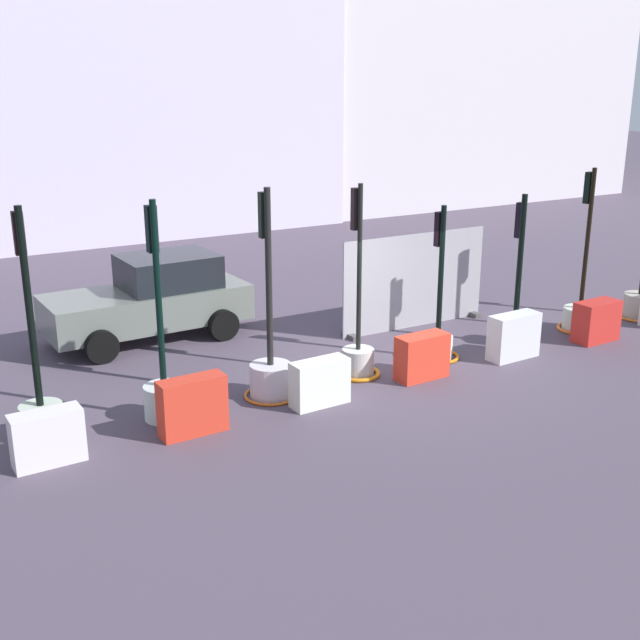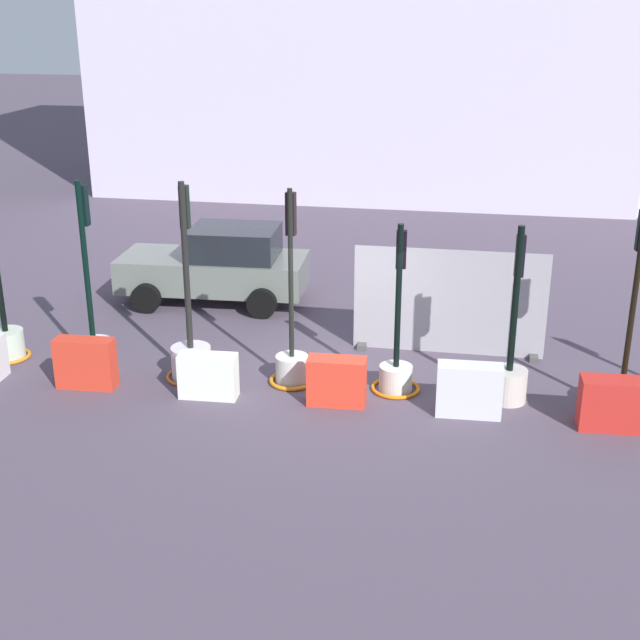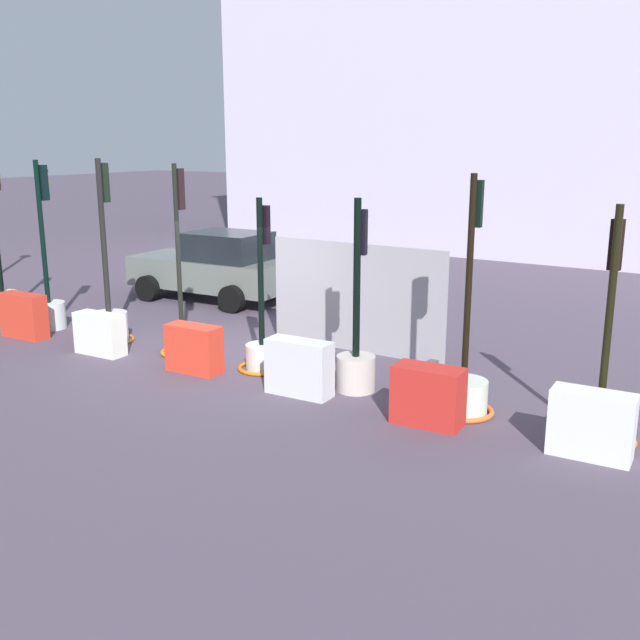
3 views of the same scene
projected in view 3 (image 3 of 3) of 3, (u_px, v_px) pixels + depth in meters
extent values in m
plane|color=#514555|center=(223.00, 360.00, 13.37)|extent=(120.00, 120.00, 0.00)
cylinder|color=beige|center=(3.00, 304.00, 16.71)|extent=(0.64, 0.64, 0.56)
torus|color=orange|center=(4.00, 314.00, 16.76)|extent=(0.82, 0.82, 0.07)
cylinder|color=silver|center=(50.00, 315.00, 15.58)|extent=(0.67, 0.67, 0.56)
cylinder|color=black|center=(42.00, 233.00, 15.16)|extent=(0.10, 0.10, 2.97)
cube|color=black|center=(43.00, 183.00, 15.02)|extent=(0.16, 0.16, 0.72)
sphere|color=red|center=(46.00, 171.00, 15.04)|extent=(0.10, 0.10, 0.10)
sphere|color=orange|center=(47.00, 183.00, 15.10)|extent=(0.10, 0.10, 0.10)
sphere|color=green|center=(48.00, 194.00, 15.15)|extent=(0.10, 0.10, 0.10)
cylinder|color=silver|center=(110.00, 327.00, 14.59)|extent=(0.72, 0.72, 0.59)
cylinder|color=black|center=(103.00, 237.00, 14.15)|extent=(0.11, 0.11, 3.00)
cube|color=black|center=(104.00, 183.00, 14.01)|extent=(0.16, 0.14, 0.75)
sphere|color=red|center=(106.00, 169.00, 14.02)|extent=(0.10, 0.10, 0.10)
sphere|color=orange|center=(107.00, 182.00, 14.08)|extent=(0.10, 0.10, 0.10)
sphere|color=green|center=(108.00, 196.00, 14.14)|extent=(0.10, 0.10, 0.10)
torus|color=orange|center=(111.00, 340.00, 14.65)|extent=(0.93, 0.93, 0.05)
cylinder|color=silver|center=(182.00, 341.00, 13.74)|extent=(0.59, 0.59, 0.51)
cylinder|color=black|center=(178.00, 248.00, 13.31)|extent=(0.09, 0.09, 3.01)
cube|color=black|center=(179.00, 189.00, 13.15)|extent=(0.17, 0.15, 0.73)
sphere|color=red|center=(181.00, 175.00, 13.17)|extent=(0.10, 0.10, 0.10)
sphere|color=orange|center=(182.00, 189.00, 13.23)|extent=(0.10, 0.10, 0.10)
sphere|color=green|center=(182.00, 202.00, 13.29)|extent=(0.10, 0.10, 0.10)
torus|color=orange|center=(183.00, 352.00, 13.79)|extent=(0.83, 0.83, 0.07)
cylinder|color=silver|center=(262.00, 357.00, 12.80)|extent=(0.58, 0.58, 0.46)
cylinder|color=black|center=(261.00, 273.00, 12.44)|extent=(0.10, 0.10, 2.54)
cube|color=black|center=(264.00, 225.00, 12.34)|extent=(0.18, 0.14, 0.65)
sphere|color=red|center=(267.00, 212.00, 12.34)|extent=(0.11, 0.11, 0.11)
sphere|color=orange|center=(267.00, 224.00, 12.40)|extent=(0.11, 0.11, 0.11)
sphere|color=green|center=(268.00, 237.00, 12.45)|extent=(0.11, 0.11, 0.11)
torus|color=orange|center=(262.00, 367.00, 12.85)|extent=(0.86, 0.86, 0.06)
cylinder|color=beige|center=(356.00, 373.00, 11.73)|extent=(0.63, 0.63, 0.57)
cylinder|color=black|center=(357.00, 279.00, 11.36)|extent=(0.11, 0.11, 2.50)
cube|color=black|center=(362.00, 232.00, 11.27)|extent=(0.16, 0.14, 0.70)
sphere|color=red|center=(365.00, 217.00, 11.27)|extent=(0.09, 0.09, 0.09)
sphere|color=orange|center=(365.00, 232.00, 11.32)|extent=(0.09, 0.09, 0.09)
sphere|color=green|center=(365.00, 247.00, 11.38)|extent=(0.09, 0.09, 0.09)
cylinder|color=silver|center=(463.00, 397.00, 10.75)|extent=(0.71, 0.71, 0.51)
cylinder|color=black|center=(469.00, 280.00, 10.33)|extent=(0.10, 0.10, 2.98)
cube|color=black|center=(477.00, 204.00, 10.16)|extent=(0.18, 0.15, 0.65)
sphere|color=red|center=(480.00, 188.00, 10.17)|extent=(0.11, 0.11, 0.11)
sphere|color=orange|center=(479.00, 203.00, 10.23)|extent=(0.11, 0.11, 0.11)
sphere|color=green|center=(478.00, 219.00, 10.28)|extent=(0.11, 0.11, 0.11)
torus|color=orange|center=(462.00, 410.00, 10.81)|extent=(0.92, 0.92, 0.07)
cylinder|color=#B4AB9E|center=(599.00, 421.00, 9.76)|extent=(0.71, 0.71, 0.55)
cylinder|color=black|center=(610.00, 306.00, 9.38)|extent=(0.10, 0.10, 2.60)
cube|color=black|center=(616.00, 245.00, 9.30)|extent=(0.17, 0.15, 0.66)
sphere|color=red|center=(618.00, 227.00, 9.31)|extent=(0.09, 0.09, 0.09)
sphere|color=orange|center=(616.00, 244.00, 9.37)|extent=(0.09, 0.09, 0.09)
sphere|color=green|center=(614.00, 261.00, 9.42)|extent=(0.09, 0.09, 0.09)
torus|color=orange|center=(597.00, 438.00, 9.82)|extent=(1.00, 1.00, 0.06)
cube|color=red|center=(24.00, 316.00, 14.83)|extent=(1.06, 0.41, 0.91)
cube|color=white|center=(100.00, 334.00, 13.68)|extent=(1.01, 0.42, 0.79)
cube|color=red|center=(194.00, 349.00, 12.64)|extent=(1.00, 0.46, 0.83)
cube|color=silver|center=(299.00, 368.00, 11.49)|extent=(1.08, 0.45, 0.89)
cube|color=red|center=(428.00, 396.00, 10.29)|extent=(1.00, 0.51, 0.85)
cube|color=white|center=(592.00, 425.00, 9.23)|extent=(1.04, 0.46, 0.87)
cube|color=slate|center=(212.00, 272.00, 18.29)|extent=(4.22, 1.89, 0.73)
cube|color=black|center=(227.00, 246.00, 17.88)|extent=(1.97, 1.58, 0.67)
cylinder|color=black|center=(149.00, 288.00, 18.23)|extent=(0.66, 0.31, 0.64)
cylinder|color=black|center=(195.00, 277.00, 19.75)|extent=(0.66, 0.31, 0.64)
cylinder|color=black|center=(232.00, 299.00, 17.00)|extent=(0.66, 0.31, 0.64)
cylinder|color=black|center=(275.00, 286.00, 18.53)|extent=(0.66, 0.31, 0.64)
cube|color=silver|center=(482.00, 25.00, 26.92)|extent=(17.96, 8.18, 16.04)
cube|color=#A2A0A7|center=(356.00, 298.00, 13.74)|extent=(3.66, 0.04, 2.06)
cube|color=#4C4C4C|center=(285.00, 336.00, 14.82)|extent=(0.16, 0.50, 0.10)
cube|color=#4C4C4C|center=(435.00, 362.00, 13.13)|extent=(0.16, 0.50, 0.10)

